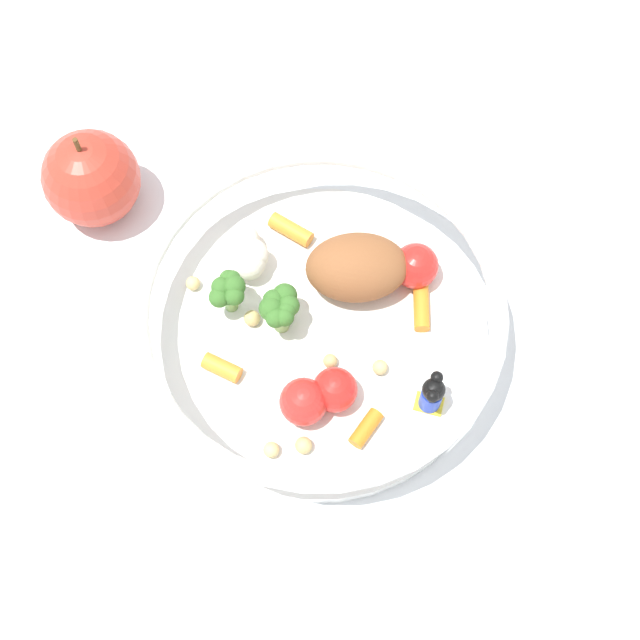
{
  "coord_description": "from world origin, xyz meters",
  "views": [
    {
      "loc": [
        -0.06,
        0.24,
        0.58
      ],
      "look_at": [
        0.01,
        0.01,
        0.03
      ],
      "focal_mm": 50.08,
      "sensor_mm": 36.0,
      "label": 1
    }
  ],
  "objects": [
    {
      "name": "food_container",
      "position": [
        0.01,
        0.0,
        0.03
      ],
      "size": [
        0.24,
        0.24,
        0.06
      ],
      "color": "white",
      "rests_on": "ground_plane"
    },
    {
      "name": "ground_plane",
      "position": [
        0.0,
        0.0,
        0.0
      ],
      "size": [
        2.4,
        2.4,
        0.0
      ],
      "primitive_type": "plane",
      "color": "white"
    },
    {
      "name": "loose_apple",
      "position": [
        0.2,
        -0.05,
        0.04
      ],
      "size": [
        0.07,
        0.07,
        0.08
      ],
      "color": "#BC3828",
      "rests_on": "ground_plane"
    }
  ]
}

